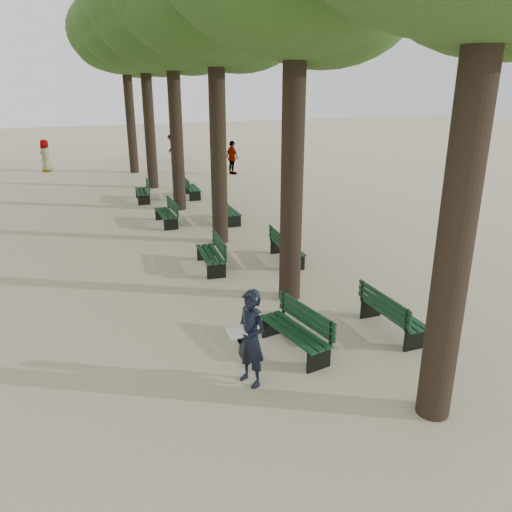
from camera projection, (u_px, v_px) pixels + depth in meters
name	position (u px, v px, depth m)	size (l,w,h in m)	color
ground	(292.00, 370.00, 9.19)	(120.00, 120.00, 0.00)	#C5B695
tree_central_3	(170.00, 8.00, 18.50)	(6.00, 6.00, 9.95)	#33261C
tree_central_4	(142.00, 22.00, 22.82)	(6.00, 6.00, 9.95)	#33261C
tree_central_5	(124.00, 32.00, 27.15)	(6.00, 6.00, 9.95)	#33261C
bench_left_0	(294.00, 339.00, 9.76)	(0.79, 1.86, 0.92)	black
bench_left_1	(211.00, 260.00, 14.15)	(0.80, 1.86, 0.92)	black
bench_left_2	(166.00, 218.00, 18.58)	(0.63, 1.82, 0.92)	black
bench_left_3	(143.00, 195.00, 22.31)	(0.80, 1.86, 0.92)	black
bench_right_0	(392.00, 321.00, 10.52)	(0.65, 1.82, 0.92)	black
bench_right_1	(287.00, 253.00, 14.73)	(0.81, 1.86, 0.92)	black
bench_right_2	(228.00, 215.00, 18.98)	(0.70, 1.84, 0.92)	black
bench_right_3	(192.00, 191.00, 23.08)	(0.78, 1.85, 0.92)	black
man_with_map	(251.00, 338.00, 8.53)	(0.72, 0.78, 1.76)	black
pedestrian_c	(232.00, 158.00, 28.73)	(1.12, 0.38, 1.92)	#262628
pedestrian_b	(172.00, 147.00, 33.82)	(1.16, 0.36, 1.79)	#262628
pedestrian_d	(46.00, 156.00, 29.65)	(0.92, 0.38, 1.88)	#262628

